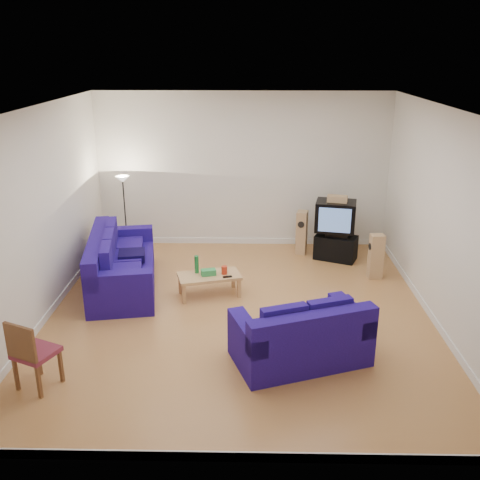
{
  "coord_description": "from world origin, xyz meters",
  "views": [
    {
      "loc": [
        0.16,
        -7.61,
        3.98
      ],
      "look_at": [
        0.0,
        0.4,
        1.1
      ],
      "focal_mm": 40.0,
      "sensor_mm": 36.0,
      "label": 1
    }
  ],
  "objects_px": {
    "sofa_loveseat": "(302,340)",
    "television": "(335,216)",
    "sofa_three_seat": "(119,268)",
    "coffee_table": "(209,278)",
    "tv_stand": "(336,248)"
  },
  "relations": [
    {
      "from": "sofa_loveseat",
      "to": "television",
      "type": "height_order",
      "value": "television"
    },
    {
      "from": "sofa_three_seat",
      "to": "television",
      "type": "xyz_separation_m",
      "value": [
        3.97,
        1.45,
        0.53
      ]
    },
    {
      "from": "sofa_three_seat",
      "to": "coffee_table",
      "type": "bearing_deg",
      "value": 69.17
    },
    {
      "from": "tv_stand",
      "to": "television",
      "type": "xyz_separation_m",
      "value": [
        -0.04,
        0.05,
        0.64
      ]
    },
    {
      "from": "sofa_loveseat",
      "to": "coffee_table",
      "type": "xyz_separation_m",
      "value": [
        -1.38,
        2.03,
        -0.0
      ]
    },
    {
      "from": "sofa_loveseat",
      "to": "television",
      "type": "relative_size",
      "value": 2.28
    },
    {
      "from": "sofa_loveseat",
      "to": "coffee_table",
      "type": "height_order",
      "value": "sofa_loveseat"
    },
    {
      "from": "tv_stand",
      "to": "sofa_loveseat",
      "type": "bearing_deg",
      "value": -81.79
    },
    {
      "from": "sofa_loveseat",
      "to": "coffee_table",
      "type": "relative_size",
      "value": 1.72
    },
    {
      "from": "sofa_three_seat",
      "to": "tv_stand",
      "type": "distance_m",
      "value": 4.24
    },
    {
      "from": "sofa_loveseat",
      "to": "television",
      "type": "xyz_separation_m",
      "value": [
        0.97,
        3.79,
        0.56
      ]
    },
    {
      "from": "tv_stand",
      "to": "television",
      "type": "height_order",
      "value": "television"
    },
    {
      "from": "coffee_table",
      "to": "television",
      "type": "xyz_separation_m",
      "value": [
        2.36,
        1.76,
        0.56
      ]
    },
    {
      "from": "sofa_loveseat",
      "to": "tv_stand",
      "type": "height_order",
      "value": "sofa_loveseat"
    },
    {
      "from": "tv_stand",
      "to": "sofa_three_seat",
      "type": "bearing_deg",
      "value": -137.36
    }
  ]
}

